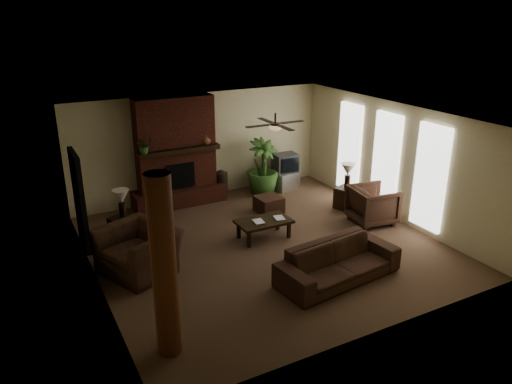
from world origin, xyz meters
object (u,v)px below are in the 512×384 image
lamp_left (121,199)px  side_table_right (347,198)px  lamp_right (348,171)px  side_table_left (124,229)px  log_column (164,268)px  floor_vase (221,182)px  floor_plant (263,179)px  armchair_right (373,203)px  armchair_left (138,243)px  sofa (339,256)px  coffee_table (264,223)px  tv_stand (285,180)px  ottoman (269,204)px

lamp_left → side_table_right: size_ratio=1.18×
lamp_right → side_table_left: bearing=171.8°
log_column → floor_vase: log_column is taller
floor_plant → side_table_left: 4.26m
armchair_right → side_table_right: bearing=6.8°
armchair_left → lamp_right: (5.54, 0.71, 0.40)m
sofa → coffee_table: size_ratio=2.03×
lamp_right → sofa: bearing=-130.2°
sofa → side_table_right: (2.34, 2.76, -0.20)m
side_table_right → lamp_right: size_ratio=0.85×
side_table_left → armchair_left: bearing=-92.5°
armchair_right → coffee_table: 2.74m
armchair_right → floor_vase: size_ratio=1.28×
sofa → tv_stand: 5.10m
coffee_table → side_table_right: (2.72, 0.55, -0.10)m
armchair_right → tv_stand: size_ratio=1.16×
armchair_left → ottoman: armchair_left is taller
ottoman → side_table_left: 3.62m
armchair_left → lamp_left: armchair_left is taller
sofa → lamp_right: 3.64m
lamp_left → floor_plant: bearing=15.9°
sofa → armchair_left: size_ratio=1.76×
armchair_left → tv_stand: (4.95, 2.76, -0.35)m
armchair_left → tv_stand: 5.67m
lamp_left → lamp_right: size_ratio=1.00×
tv_stand → ottoman: bearing=-154.7°
lamp_left → tv_stand: bearing=14.7°
armchair_left → tv_stand: armchair_left is taller
armchair_right → ottoman: 2.55m
armchair_right → side_table_left: 5.76m
coffee_table → lamp_left: size_ratio=1.85×
side_table_left → lamp_right: bearing=-8.2°
floor_vase → side_table_right: size_ratio=1.40×
sofa → floor_vase: sofa is taller
tv_stand → armchair_right: bearing=-100.0°
tv_stand → side_table_right: (0.62, -2.04, 0.03)m
side_table_left → floor_plant: bearing=15.6°
sofa → tv_stand: bearing=63.7°
armchair_left → ottoman: bearing=87.9°
lamp_left → armchair_left: bearing=-92.8°
floor_plant → sofa: bearing=-101.4°
tv_stand → floor_vase: (-1.89, 0.18, 0.18)m
coffee_table → floor_vase: size_ratio=1.56×
sofa → armchair_right: bearing=30.5°
log_column → side_table_right: bearing=29.3°
armchair_right → side_table_left: bearing=80.4°
armchair_right → lamp_right: lamp_right is taller
armchair_left → sofa: bearing=34.2°
side_table_left → armchair_right: bearing=-18.1°
log_column → ottoman: 5.75m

